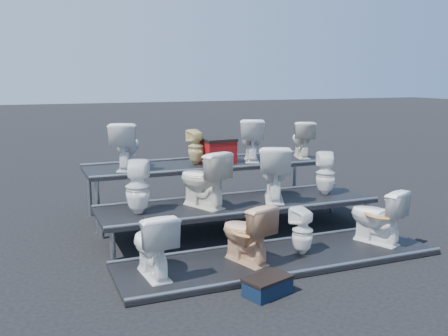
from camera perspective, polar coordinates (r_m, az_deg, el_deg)
name	(u,v)px	position (r m, az deg, el deg)	size (l,w,h in m)	color
ground	(239,232)	(7.67, 1.70, -7.36)	(80.00, 80.00, 0.00)	black
tier_front	(279,259)	(6.55, 6.33, -10.27)	(4.20, 1.20, 0.06)	black
tier_mid	(239,218)	(7.60, 1.71, -5.70)	(4.20, 1.20, 0.46)	black
tier_back	(209,188)	(8.72, -1.70, -2.25)	(4.20, 1.20, 0.86)	black
toilet_0	(153,244)	(5.85, -8.17, -8.59)	(0.43, 0.75, 0.76)	white
toilet_1	(246,233)	(6.22, 2.52, -7.38)	(0.42, 0.74, 0.76)	tan
toilet_2	(303,231)	(6.60, 8.96, -7.11)	(0.27, 0.28, 0.61)	white
toilet_3	(377,216)	(7.24, 17.05, -5.23)	(0.43, 0.75, 0.77)	white
toilet_4	(138,187)	(7.00, -9.84, -2.18)	(0.33, 0.34, 0.74)	white
toilet_5	(203,179)	(7.24, -2.44, -1.27)	(0.46, 0.81, 0.83)	silver
toilet_6	(274,172)	(7.70, 5.73, -0.51)	(0.48, 0.84, 0.86)	white
toilet_7	(326,174)	(8.18, 11.54, -0.62)	(0.31, 0.32, 0.69)	white
toilet_8	(126,146)	(8.20, -11.14, 2.53)	(0.43, 0.75, 0.77)	white
toilet_9	(196,147)	(8.51, -3.24, 2.41)	(0.27, 0.27, 0.60)	#D8C380
toilet_10	(251,140)	(8.89, 3.13, 3.26)	(0.42, 0.74, 0.76)	white
toilet_11	(302,139)	(9.38, 8.89, 3.28)	(0.38, 0.66, 0.68)	silver
red_crate	(218,152)	(8.63, -0.67, 1.82)	(0.53, 0.42, 0.38)	maroon
step_stool	(268,287)	(5.57, 5.01, -13.42)	(0.50, 0.30, 0.18)	black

